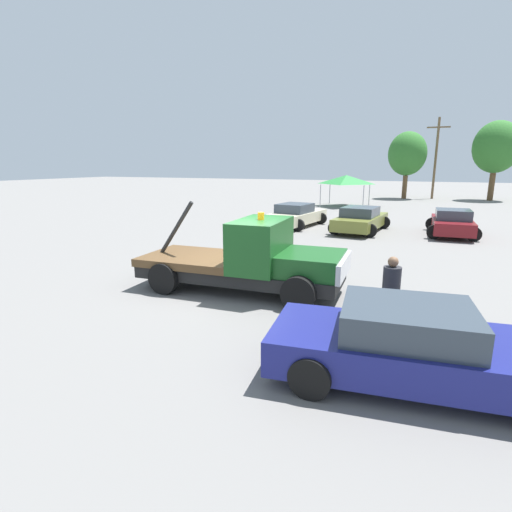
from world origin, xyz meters
name	(u,v)px	position (x,y,z in m)	size (l,w,h in m)	color
ground_plane	(240,290)	(0.00, 0.00, 0.00)	(160.00, 160.00, 0.00)	slate
tow_truck	(251,260)	(0.35, 0.02, 0.90)	(5.95, 2.54, 2.51)	black
foreground_car	(418,347)	(4.81, -3.42, 0.65)	(5.05, 2.46, 1.34)	navy
person_near_truck	(391,289)	(4.21, -1.42, 0.97)	(0.37, 0.37, 1.67)	#38383D
parked_car_cream	(296,215)	(-2.12, 12.13, 0.65)	(2.90, 4.94, 1.34)	beige
parked_car_olive	(360,220)	(1.60, 11.76, 0.65)	(2.82, 4.90, 1.34)	olive
parked_car_maroon	(452,223)	(6.06, 12.34, 0.65)	(2.46, 4.26, 1.34)	maroon
canopy_tent_green	(346,180)	(-1.63, 24.72, 2.25)	(3.58, 3.58, 2.63)	#9E9EA3
tree_left	(407,154)	(2.59, 34.90, 4.55)	(3.80, 3.80, 6.78)	brown
tree_center	(496,147)	(10.62, 35.98, 5.12)	(4.28, 4.28, 7.64)	brown
utility_pole	(436,156)	(5.31, 35.83, 4.32)	(2.20, 0.24, 8.13)	brown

